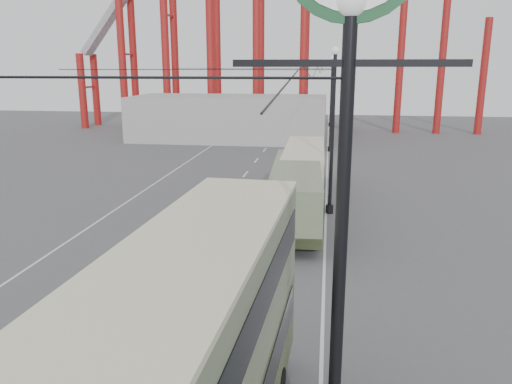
% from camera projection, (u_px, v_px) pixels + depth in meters
% --- Properties ---
extents(road_markings, '(12.52, 120.00, 0.01)m').
position_uv_depth(road_markings, '(226.00, 201.00, 31.50)').
color(road_markings, silver).
rests_on(road_markings, ground).
extents(lamp_post_near, '(3.20, 0.44, 10.80)m').
position_uv_depth(lamp_post_near, '(347.00, 96.00, 6.90)').
color(lamp_post_near, black).
rests_on(lamp_post_near, ground).
extents(lamp_post_mid, '(3.20, 0.44, 9.32)m').
position_uv_depth(lamp_post_mid, '(332.00, 133.00, 27.83)').
color(lamp_post_mid, black).
rests_on(lamp_post_mid, ground).
extents(lamp_post_far, '(3.20, 0.44, 9.32)m').
position_uv_depth(lamp_post_far, '(331.00, 104.00, 48.95)').
color(lamp_post_far, black).
rests_on(lamp_post_far, ground).
extents(lamp_post_distant, '(3.20, 0.44, 9.32)m').
position_uv_depth(lamp_post_distant, '(331.00, 93.00, 70.06)').
color(lamp_post_distant, black).
rests_on(lamp_post_distant, ground).
extents(fairground_shed, '(22.00, 10.00, 5.00)m').
position_uv_depth(fairground_shed, '(230.00, 118.00, 57.81)').
color(fairground_shed, '#A2A29D').
rests_on(fairground_shed, ground).
extents(double_decker_bus, '(2.98, 9.95, 5.28)m').
position_uv_depth(double_decker_bus, '(199.00, 355.00, 9.42)').
color(double_decker_bus, '#394223').
rests_on(double_decker_bus, ground).
extents(single_decker_green, '(3.03, 11.16, 3.13)m').
position_uv_depth(single_decker_green, '(296.00, 192.00, 26.69)').
color(single_decker_green, '#677555').
rests_on(single_decker_green, ground).
extents(single_decker_cream, '(2.72, 10.12, 3.13)m').
position_uv_depth(single_decker_cream, '(304.00, 167.00, 33.26)').
color(single_decker_cream, beige).
rests_on(single_decker_cream, ground).
extents(pedestrian, '(0.61, 0.42, 1.62)m').
position_uv_depth(pedestrian, '(229.00, 256.00, 20.18)').
color(pedestrian, black).
rests_on(pedestrian, ground).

